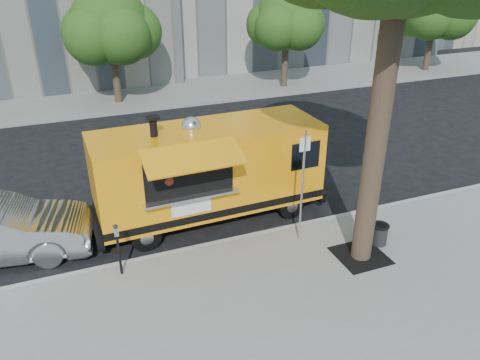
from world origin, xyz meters
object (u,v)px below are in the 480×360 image
(parking_meter, at_px, (118,244))
(trash_bin_right, at_px, (379,233))
(trash_bin_left, at_px, (362,239))
(far_tree_b, at_px, (110,24))
(sign_post, at_px, (303,180))
(far_tree_c, at_px, (287,18))
(food_truck, at_px, (208,170))
(far_tree_d, at_px, (436,7))

(parking_meter, relative_size, trash_bin_right, 2.43)
(trash_bin_left, distance_m, trash_bin_right, 0.55)
(parking_meter, bearing_deg, trash_bin_right, -10.23)
(far_tree_b, relative_size, sign_post, 1.83)
(far_tree_c, relative_size, sign_post, 1.74)
(far_tree_b, distance_m, food_truck, 12.40)
(trash_bin_left, bearing_deg, far_tree_d, 44.85)
(far_tree_b, relative_size, far_tree_c, 1.06)
(parking_meter, relative_size, food_truck, 0.20)
(food_truck, height_order, trash_bin_left, food_truck)
(far_tree_b, distance_m, parking_meter, 14.48)
(far_tree_c, height_order, trash_bin_left, far_tree_c)
(sign_post, bearing_deg, far_tree_b, 100.15)
(parking_meter, xyz_separation_m, trash_bin_right, (6.34, -1.14, -0.54))
(far_tree_c, xyz_separation_m, parking_meter, (-11.00, -13.75, -2.74))
(food_truck, bearing_deg, far_tree_d, 31.99)
(far_tree_c, distance_m, parking_meter, 17.82)
(sign_post, xyz_separation_m, trash_bin_left, (1.24, -0.98, -1.40))
(far_tree_c, distance_m, sign_post, 15.48)
(parking_meter, bearing_deg, food_truck, 34.44)
(far_tree_c, distance_m, food_truck, 14.60)
(far_tree_b, distance_m, far_tree_c, 9.01)
(far_tree_c, bearing_deg, parking_meter, -128.66)
(food_truck, bearing_deg, sign_post, -51.19)
(trash_bin_left, bearing_deg, far_tree_b, 103.96)
(trash_bin_left, bearing_deg, parking_meter, 168.44)
(far_tree_c, bearing_deg, food_truck, -124.78)
(far_tree_c, xyz_separation_m, far_tree_d, (10.00, 0.20, 0.17))
(far_tree_b, height_order, far_tree_d, far_tree_d)
(far_tree_c, distance_m, trash_bin_right, 15.95)
(trash_bin_right, bearing_deg, trash_bin_left, -175.77)
(far_tree_b, bearing_deg, far_tree_d, -0.30)
(far_tree_b, relative_size, trash_bin_left, 10.03)
(trash_bin_left, height_order, trash_bin_right, trash_bin_right)
(food_truck, bearing_deg, trash_bin_left, -47.11)
(sign_post, bearing_deg, parking_meter, 177.48)
(far_tree_d, bearing_deg, trash_bin_left, -135.15)
(far_tree_b, height_order, trash_bin_right, far_tree_b)
(far_tree_b, xyz_separation_m, trash_bin_right, (4.34, -15.19, -3.39))
(far_tree_b, bearing_deg, trash_bin_left, -76.04)
(food_truck, bearing_deg, parking_meter, -147.03)
(parking_meter, xyz_separation_m, food_truck, (2.77, 1.90, 0.52))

